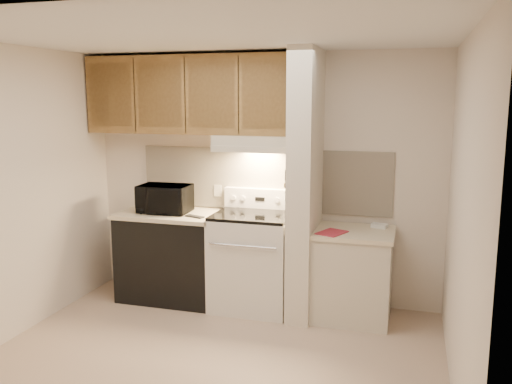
% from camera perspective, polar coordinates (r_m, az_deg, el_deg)
% --- Properties ---
extents(floor, '(3.60, 3.60, 0.00)m').
position_cam_1_polar(floor, '(4.53, -4.65, -17.16)').
color(floor, '#C0A58D').
rests_on(floor, ground).
extents(ceiling, '(3.60, 3.60, 0.00)m').
position_cam_1_polar(ceiling, '(4.06, -5.16, 16.12)').
color(ceiling, white).
rests_on(ceiling, wall_back).
extents(wall_back, '(3.60, 2.50, 0.02)m').
position_cam_1_polar(wall_back, '(5.52, 0.71, 1.48)').
color(wall_back, beige).
rests_on(wall_back, floor).
extents(wall_left, '(0.02, 3.00, 2.50)m').
position_cam_1_polar(wall_left, '(5.04, -24.36, -0.21)').
color(wall_left, beige).
rests_on(wall_left, floor).
extents(wall_right, '(0.02, 3.00, 2.50)m').
position_cam_1_polar(wall_right, '(3.86, 20.93, -2.84)').
color(wall_right, beige).
rests_on(wall_right, floor).
extents(backsplash, '(2.60, 0.02, 0.63)m').
position_cam_1_polar(backsplash, '(5.51, 0.67, 1.31)').
color(backsplash, white).
rests_on(backsplash, wall_back).
extents(range_body, '(0.76, 0.65, 0.92)m').
position_cam_1_polar(range_body, '(5.37, -0.30, -7.41)').
color(range_body, silver).
rests_on(range_body, floor).
extents(oven_window, '(0.50, 0.01, 0.30)m').
position_cam_1_polar(oven_window, '(5.07, -1.33, -8.00)').
color(oven_window, black).
rests_on(oven_window, range_body).
extents(oven_handle, '(0.65, 0.02, 0.02)m').
position_cam_1_polar(oven_handle, '(4.97, -1.48, -5.71)').
color(oven_handle, silver).
rests_on(oven_handle, range_body).
extents(cooktop, '(0.74, 0.64, 0.03)m').
position_cam_1_polar(cooktop, '(5.25, -0.31, -2.45)').
color(cooktop, black).
rests_on(cooktop, range_body).
extents(range_backguard, '(0.76, 0.08, 0.20)m').
position_cam_1_polar(range_backguard, '(5.49, 0.54, -0.67)').
color(range_backguard, silver).
rests_on(range_backguard, range_body).
extents(range_display, '(0.10, 0.01, 0.04)m').
position_cam_1_polar(range_display, '(5.46, 0.42, -0.75)').
color(range_display, black).
rests_on(range_display, range_backguard).
extents(range_knob_left_outer, '(0.05, 0.02, 0.05)m').
position_cam_1_polar(range_knob_left_outer, '(5.53, -2.38, -0.60)').
color(range_knob_left_outer, silver).
rests_on(range_knob_left_outer, range_backguard).
extents(range_knob_left_inner, '(0.05, 0.02, 0.05)m').
position_cam_1_polar(range_knob_left_inner, '(5.50, -1.40, -0.66)').
color(range_knob_left_inner, silver).
rests_on(range_knob_left_inner, range_backguard).
extents(range_knob_right_inner, '(0.05, 0.02, 0.05)m').
position_cam_1_polar(range_knob_right_inner, '(5.41, 2.24, -0.85)').
color(range_knob_right_inner, silver).
rests_on(range_knob_right_inner, range_backguard).
extents(range_knob_right_outer, '(0.05, 0.02, 0.05)m').
position_cam_1_polar(range_knob_right_outer, '(5.38, 3.28, -0.91)').
color(range_knob_right_outer, silver).
rests_on(range_knob_right_outer, range_backguard).
extents(dishwasher_front, '(1.00, 0.63, 0.87)m').
position_cam_1_polar(dishwasher_front, '(5.69, -8.86, -6.80)').
color(dishwasher_front, black).
rests_on(dishwasher_front, floor).
extents(left_countertop, '(1.04, 0.67, 0.04)m').
position_cam_1_polar(left_countertop, '(5.58, -8.99, -2.31)').
color(left_countertop, beige).
rests_on(left_countertop, dishwasher_front).
extents(spoon_rest, '(0.21, 0.13, 0.01)m').
position_cam_1_polar(spoon_rest, '(5.31, -6.46, -2.58)').
color(spoon_rest, black).
rests_on(spoon_rest, left_countertop).
extents(teal_jar, '(0.11, 0.11, 0.09)m').
position_cam_1_polar(teal_jar, '(5.81, -9.13, -1.18)').
color(teal_jar, '#2A5C5E').
rests_on(teal_jar, left_countertop).
extents(outlet, '(0.08, 0.01, 0.12)m').
position_cam_1_polar(outlet, '(5.66, -4.05, 0.14)').
color(outlet, beige).
rests_on(outlet, backsplash).
extents(microwave, '(0.52, 0.37, 0.28)m').
position_cam_1_polar(microwave, '(5.55, -9.59, -0.70)').
color(microwave, black).
rests_on(microwave, left_countertop).
extents(partition_pillar, '(0.22, 0.70, 2.50)m').
position_cam_1_polar(partition_pillar, '(5.07, 5.21, 0.68)').
color(partition_pillar, beige).
rests_on(partition_pillar, floor).
extents(pillar_trim, '(0.01, 0.70, 0.04)m').
position_cam_1_polar(pillar_trim, '(5.08, 3.93, 1.30)').
color(pillar_trim, olive).
rests_on(pillar_trim, partition_pillar).
extents(knife_strip, '(0.02, 0.42, 0.04)m').
position_cam_1_polar(knife_strip, '(5.03, 3.75, 1.45)').
color(knife_strip, black).
rests_on(knife_strip, partition_pillar).
extents(knife_blade_a, '(0.01, 0.03, 0.16)m').
position_cam_1_polar(knife_blade_a, '(4.88, 3.16, 0.00)').
color(knife_blade_a, silver).
rests_on(knife_blade_a, knife_strip).
extents(knife_handle_a, '(0.02, 0.02, 0.10)m').
position_cam_1_polar(knife_handle_a, '(4.86, 3.17, 1.75)').
color(knife_handle_a, black).
rests_on(knife_handle_a, knife_strip).
extents(knife_blade_b, '(0.01, 0.04, 0.18)m').
position_cam_1_polar(knife_blade_b, '(4.98, 3.42, 0.08)').
color(knife_blade_b, silver).
rests_on(knife_blade_b, knife_strip).
extents(knife_handle_b, '(0.02, 0.02, 0.10)m').
position_cam_1_polar(knife_handle_b, '(4.95, 3.41, 1.89)').
color(knife_handle_b, black).
rests_on(knife_handle_b, knife_strip).
extents(knife_blade_c, '(0.01, 0.04, 0.20)m').
position_cam_1_polar(knife_blade_c, '(5.04, 3.57, 0.08)').
color(knife_blade_c, silver).
rests_on(knife_blade_c, knife_strip).
extents(knife_handle_c, '(0.02, 0.02, 0.10)m').
position_cam_1_polar(knife_handle_c, '(5.04, 3.65, 2.03)').
color(knife_handle_c, black).
rests_on(knife_handle_c, knife_strip).
extents(knife_blade_d, '(0.01, 0.04, 0.16)m').
position_cam_1_polar(knife_blade_d, '(5.14, 3.82, 0.49)').
color(knife_blade_d, silver).
rests_on(knife_blade_d, knife_strip).
extents(knife_handle_d, '(0.02, 0.02, 0.10)m').
position_cam_1_polar(knife_handle_d, '(5.10, 3.80, 2.12)').
color(knife_handle_d, black).
rests_on(knife_handle_d, knife_strip).
extents(knife_blade_e, '(0.01, 0.04, 0.18)m').
position_cam_1_polar(knife_blade_e, '(5.20, 3.96, 0.48)').
color(knife_blade_e, silver).
rests_on(knife_blade_e, knife_strip).
extents(knife_handle_e, '(0.02, 0.02, 0.10)m').
position_cam_1_polar(knife_handle_e, '(5.18, 4.00, 2.24)').
color(knife_handle_e, black).
rests_on(knife_handle_e, knife_strip).
extents(oven_mitt, '(0.03, 0.10, 0.23)m').
position_cam_1_polar(oven_mitt, '(5.26, 4.15, 0.57)').
color(oven_mitt, gray).
rests_on(oven_mitt, partition_pillar).
extents(right_cab_base, '(0.70, 0.60, 0.81)m').
position_cam_1_polar(right_cab_base, '(5.20, 10.10, -8.78)').
color(right_cab_base, beige).
rests_on(right_cab_base, floor).
extents(right_countertop, '(0.74, 0.64, 0.04)m').
position_cam_1_polar(right_countertop, '(5.09, 10.24, -4.23)').
color(right_countertop, beige).
rests_on(right_countertop, right_cab_base).
extents(red_folder, '(0.29, 0.33, 0.01)m').
position_cam_1_polar(red_folder, '(4.96, 7.99, -4.25)').
color(red_folder, '#A72636').
rests_on(red_folder, right_countertop).
extents(white_box, '(0.16, 0.13, 0.04)m').
position_cam_1_polar(white_box, '(5.23, 12.86, -3.48)').
color(white_box, white).
rests_on(white_box, right_countertop).
extents(range_hood, '(0.78, 0.44, 0.15)m').
position_cam_1_polar(range_hood, '(5.27, 0.07, 5.18)').
color(range_hood, beige).
rests_on(range_hood, upper_cabinets).
extents(hood_lip, '(0.78, 0.04, 0.06)m').
position_cam_1_polar(hood_lip, '(5.07, -0.59, 4.49)').
color(hood_lip, beige).
rests_on(hood_lip, range_hood).
extents(upper_cabinets, '(2.18, 0.33, 0.77)m').
position_cam_1_polar(upper_cabinets, '(5.52, -6.80, 10.11)').
color(upper_cabinets, olive).
rests_on(upper_cabinets, wall_back).
extents(cab_door_a, '(0.46, 0.01, 0.63)m').
position_cam_1_polar(cab_door_a, '(5.75, -15.07, 9.83)').
color(cab_door_a, olive).
rests_on(cab_door_a, upper_cabinets).
extents(cab_gap_a, '(0.01, 0.01, 0.73)m').
position_cam_1_polar(cab_gap_a, '(5.61, -12.66, 9.94)').
color(cab_gap_a, black).
rests_on(cab_gap_a, upper_cabinets).
extents(cab_door_b, '(0.46, 0.01, 0.63)m').
position_cam_1_polar(cab_door_b, '(5.49, -10.12, 10.03)').
color(cab_door_b, olive).
rests_on(cab_door_b, upper_cabinets).
extents(cab_gap_b, '(0.01, 0.01, 0.73)m').
position_cam_1_polar(cab_gap_b, '(5.37, -7.48, 10.11)').
color(cab_gap_b, black).
rests_on(cab_gap_b, upper_cabinets).
extents(cab_door_c, '(0.46, 0.01, 0.63)m').
position_cam_1_polar(cab_door_c, '(5.27, -4.71, 10.16)').
color(cab_door_c, olive).
rests_on(cab_door_c, upper_cabinets).
extents(cab_gap_c, '(0.01, 0.01, 0.73)m').
position_cam_1_polar(cab_gap_c, '(5.18, -1.85, 10.19)').
color(cab_gap_c, black).
rests_on(cab_gap_c, upper_cabinets).
extents(cab_door_d, '(0.46, 0.01, 0.63)m').
position_cam_1_polar(cab_door_d, '(5.10, 1.11, 10.20)').
color(cab_door_d, olive).
rests_on(cab_door_d, upper_cabinets).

